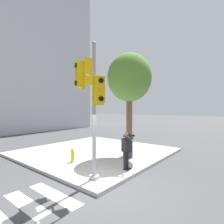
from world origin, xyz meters
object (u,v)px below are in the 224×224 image
at_px(person_photographer, 127,147).
at_px(street_tree, 129,79).
at_px(fire_hydrant, 73,155).
at_px(trash_bin, 128,149).
at_px(traffic_signal_pole, 91,91).

height_order(person_photographer, street_tree, street_tree).
relative_size(street_tree, fire_hydrant, 8.77).
relative_size(person_photographer, trash_bin, 1.78).
distance_m(street_tree, fire_hydrant, 5.13).
distance_m(traffic_signal_pole, street_tree, 4.14).
distance_m(traffic_signal_pole, person_photographer, 2.88).
distance_m(person_photographer, street_tree, 4.19).
xyz_separation_m(person_photographer, street_tree, (2.15, 1.27, 3.37)).
height_order(traffic_signal_pole, fire_hydrant, traffic_signal_pole).
xyz_separation_m(person_photographer, trash_bin, (1.55, 0.96, -0.49)).
distance_m(person_photographer, fire_hydrant, 2.81).
xyz_separation_m(fire_hydrant, trash_bin, (2.34, -1.66, 0.12)).
relative_size(traffic_signal_pole, street_tree, 0.88).
relative_size(fire_hydrant, trash_bin, 0.74).
bearing_deg(street_tree, trash_bin, -153.17).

